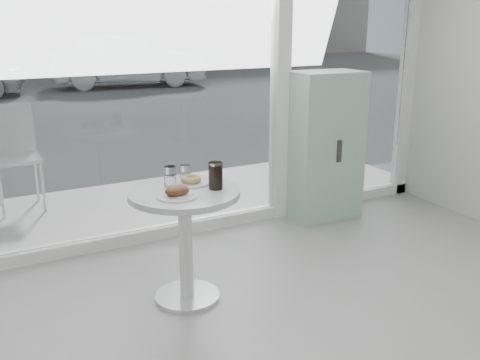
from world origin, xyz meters
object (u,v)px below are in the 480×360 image
main_table (185,222)px  patio_chair (14,150)px  car_silver (127,62)px  water_tumbler_b (185,174)px  plate_donut (191,181)px  cola_glass (216,176)px  water_tumbler_a (170,177)px  plate_fritter (178,193)px  mint_cabinet (325,146)px

main_table → patio_chair: bearing=108.3°
car_silver → main_table: bearing=172.1°
car_silver → water_tumbler_b: car_silver is taller
plate_donut → main_table: bearing=-131.6°
water_tumbler_b → cola_glass: (0.11, -0.24, 0.03)m
plate_donut → water_tumbler_a: bearing=168.3°
water_tumbler_a → water_tumbler_b: 0.13m
water_tumbler_a → cola_glass: (0.24, -0.20, 0.03)m
patio_chair → car_silver: 10.33m
plate_fritter → water_tumbler_a: 0.24m
plate_donut → water_tumbler_b: water_tumbler_b is taller
plate_donut → water_tumbler_a: water_tumbler_a is taller
mint_cabinet → water_tumbler_b: (-1.68, -0.70, 0.13)m
mint_cabinet → plate_fritter: 2.09m
mint_cabinet → plate_donut: 1.84m
main_table → plate_fritter: plate_fritter is taller
patio_chair → water_tumbler_a: 2.37m
mint_cabinet → plate_donut: size_ratio=5.82×
patio_chair → cola_glass: patio_chair is taller
car_silver → plate_fritter: bearing=171.9°
patio_chair → plate_donut: (0.88, -2.27, 0.17)m
patio_chair → water_tumbler_b: bearing=-69.9°
mint_cabinet → water_tumbler_b: 1.83m
cola_glass → water_tumbler_a: bearing=139.5°
main_table → patio_chair: size_ratio=0.77×
plate_fritter → water_tumbler_b: (0.17, 0.28, 0.02)m
plate_donut → mint_cabinet: bearing=24.9°
mint_cabinet → car_silver: bearing=86.6°
plate_fritter → water_tumbler_a: size_ratio=1.92×
patio_chair → cola_glass: (0.98, -2.44, 0.24)m
plate_donut → water_tumbler_a: size_ratio=1.79×
mint_cabinet → water_tumbler_b: bearing=-153.7°
mint_cabinet → cola_glass: 1.84m
main_table → water_tumbler_a: (-0.04, 0.13, 0.28)m
main_table → patio_chair: 2.50m
mint_cabinet → water_tumbler_a: 1.96m
main_table → plate_donut: bearing=48.4°
mint_cabinet → water_tumbler_a: size_ratio=10.42×
cola_glass → car_silver: bearing=76.3°
patio_chair → plate_fritter: size_ratio=3.93×
patio_chair → cola_glass: size_ratio=5.68×
plate_donut → plate_fritter: bearing=-130.3°
mint_cabinet → plate_donut: mint_cabinet is taller
plate_fritter → cola_glass: bearing=7.4°
plate_donut → water_tumbler_a: 0.14m
main_table → car_silver: (3.13, 11.93, 0.14)m
plate_fritter → water_tumbler_b: size_ratio=2.22×
water_tumbler_a → cola_glass: bearing=-40.5°
car_silver → water_tumbler_b: 12.15m
mint_cabinet → cola_glass: mint_cabinet is taller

